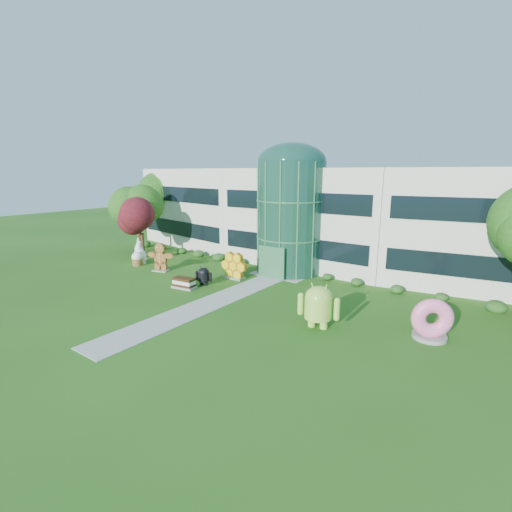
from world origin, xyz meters
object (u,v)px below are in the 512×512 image
Objects in this scene: android_black at (204,275)px; gingerbread at (161,257)px; donut at (431,318)px; android_green at (318,303)px.

gingerbread is (-6.26, 0.86, 0.47)m from android_black.
gingerbread is (-23.22, 0.65, 0.15)m from donut.
android_green is at bearing 172.96° from donut.
android_green is at bearing -27.11° from android_black.
gingerbread is at bearing 149.30° from donut.
android_black is 6.33m from gingerbread.
android_black is 16.96m from donut.
donut is at bearing -19.18° from gingerbread.
android_black is (-11.28, 2.10, -0.63)m from android_green.
gingerbread is at bearing 155.61° from android_black.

